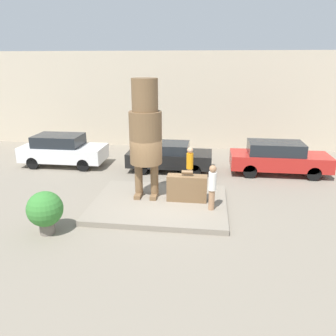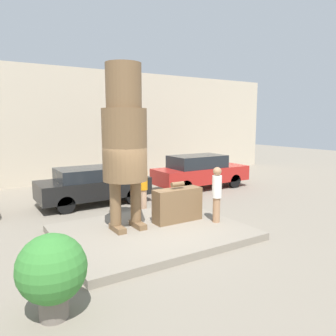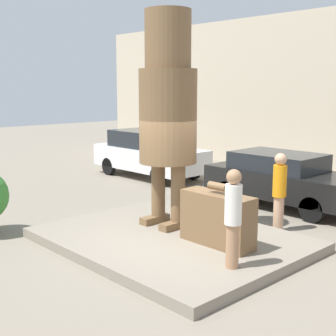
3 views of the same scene
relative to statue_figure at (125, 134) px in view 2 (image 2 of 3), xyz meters
The scene contains 10 objects.
ground_plane 2.96m from the statue_figure, 37.71° to the right, with size 60.00×60.00×0.00m, color gray.
pedestal 2.86m from the statue_figure, 37.71° to the right, with size 5.09×4.00×0.20m.
building_backdrop 9.12m from the statue_figure, 86.30° to the left, with size 28.00×0.60×5.94m.
statue_figure is the anchor object (origin of this frame).
giant_suitcase 2.70m from the statue_figure, ahead, with size 1.52×0.50×1.22m.
tourist 3.22m from the statue_figure, 19.85° to the right, with size 0.29×0.29×1.68m.
parked_car_black 4.41m from the statue_figure, 84.36° to the left, with size 4.21×1.74×1.45m.
parked_car_red 7.32m from the statue_figure, 35.01° to the left, with size 4.71×1.71×1.61m.
planter_pot 4.52m from the statue_figure, 132.10° to the right, with size 1.14×1.14×1.43m.
worker_hivis 3.12m from the statue_figure, 50.57° to the left, with size 0.30×0.30×1.77m.
Camera 2 is at (-4.36, -7.78, 3.23)m, focal length 35.00 mm.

